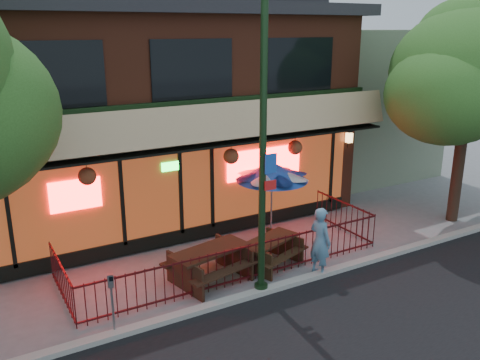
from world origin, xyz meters
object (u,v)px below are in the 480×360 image
object	(u,v)px
picnic_table_left	(210,260)
street_tree_right	(470,66)
patio_umbrella	(272,171)
pedestrian	(320,241)
picnic_table_right	(269,248)
parking_meter_near	(112,294)
street_light	(263,165)

from	to	relation	value
picnic_table_left	street_tree_right	bearing A→B (deg)	-0.74
patio_umbrella	pedestrian	distance (m)	2.88
picnic_table_right	parking_meter_near	bearing A→B (deg)	-166.29
picnic_table_left	street_light	bearing A→B (deg)	-53.97
picnic_table_left	pedestrian	size ratio (longest dim) A/B	1.26
picnic_table_right	pedestrian	world-z (taller)	pedestrian
street_light	picnic_table_right	distance (m)	3.03
street_tree_right	patio_umbrella	size ratio (longest dim) A/B	2.90
street_tree_right	pedestrian	bearing A→B (deg)	-171.49
street_tree_right	picnic_table_left	distance (m)	9.88
street_tree_right	picnic_table_left	world-z (taller)	street_tree_right
street_tree_right	picnic_table_right	distance (m)	8.39
pedestrian	picnic_table_right	bearing A→B (deg)	30.12
street_light	parking_meter_near	distance (m)	4.20
street_light	pedestrian	distance (m)	2.87
street_light	picnic_table_right	world-z (taller)	street_light
street_tree_right	patio_umbrella	distance (m)	6.88
patio_umbrella	parking_meter_near	bearing A→B (deg)	-154.45
street_tree_right	picnic_table_left	bearing A→B (deg)	179.26
street_light	picnic_table_right	xyz separation A→B (m)	(0.94, 1.10, -2.66)
street_light	pedestrian	bearing A→B (deg)	1.70
street_light	street_tree_right	size ratio (longest dim) A/B	1.00
picnic_table_right	picnic_table_left	bearing A→B (deg)	180.00
picnic_table_left	patio_umbrella	world-z (taller)	patio_umbrella
street_light	picnic_table_left	distance (m)	2.92
pedestrian	patio_umbrella	bearing A→B (deg)	-14.03
street_tree_right	picnic_table_right	xyz separation A→B (m)	(-7.10, 0.11, -4.47)
pedestrian	street_tree_right	bearing A→B (deg)	-90.15
patio_umbrella	picnic_table_left	bearing A→B (deg)	-150.91
street_tree_right	parking_meter_near	bearing A→B (deg)	-175.14
patio_umbrella	parking_meter_near	xyz separation A→B (m)	(-5.60, -2.68, -1.13)
picnic_table_left	parking_meter_near	bearing A→B (deg)	-158.31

